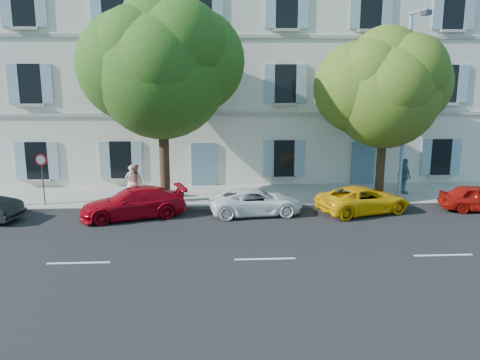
{
  "coord_description": "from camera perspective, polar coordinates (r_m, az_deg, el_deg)",
  "views": [
    {
      "loc": [
        -1.64,
        -18.37,
        5.67
      ],
      "look_at": [
        -0.48,
        2.0,
        1.4
      ],
      "focal_mm": 35.0,
      "sensor_mm": 36.0,
      "label": 1
    }
  ],
  "objects": [
    {
      "name": "pedestrian_b",
      "position": [
        22.92,
        -12.68,
        -0.2
      ],
      "size": [
        1.06,
        1.0,
        1.72
      ],
      "primitive_type": "imported",
      "rotation": [
        0.0,
        0.0,
        2.58
      ],
      "color": "tan",
      "rests_on": "sidewalk"
    },
    {
      "name": "tree_left",
      "position": [
        21.67,
        -9.55,
        12.72
      ],
      "size": [
        5.94,
        5.94,
        9.2
      ],
      "color": "#3A2819",
      "rests_on": "sidewalk"
    },
    {
      "name": "building",
      "position": [
        28.62,
        0.01,
        12.48
      ],
      "size": [
        28.0,
        7.0,
        12.0
      ],
      "primitive_type": "cube",
      "color": "beige",
      "rests_on": "ground"
    },
    {
      "name": "sidewalk",
      "position": [
        23.55,
        0.81,
        -1.92
      ],
      "size": [
        36.0,
        4.5,
        0.15
      ],
      "primitive_type": "cube",
      "color": "#A09E96",
      "rests_on": "ground"
    },
    {
      "name": "car_white_coupe",
      "position": [
        20.43,
        1.97,
        -2.66
      ],
      "size": [
        4.22,
        2.29,
        1.12
      ],
      "primitive_type": "imported",
      "rotation": [
        0.0,
        0.0,
        1.68
      ],
      "color": "white",
      "rests_on": "ground"
    },
    {
      "name": "pedestrian_c",
      "position": [
        24.95,
        19.38,
        0.46
      ],
      "size": [
        0.61,
        1.11,
        1.79
      ],
      "primitive_type": "imported",
      "rotation": [
        0.0,
        0.0,
        1.74
      ],
      "color": "#44717D",
      "rests_on": "sidewalk"
    },
    {
      "name": "tree_right",
      "position": [
        22.99,
        17.25,
        9.97
      ],
      "size": [
        5.04,
        5.04,
        7.77
      ],
      "color": "#3A2819",
      "rests_on": "sidewalk"
    },
    {
      "name": "pedestrian_a",
      "position": [
        23.15,
        -13.08,
        -0.22
      ],
      "size": [
        0.71,
        0.62,
        1.63
      ],
      "primitive_type": "imported",
      "rotation": [
        0.0,
        0.0,
        3.62
      ],
      "color": "white",
      "rests_on": "sidewalk"
    },
    {
      "name": "car_yellow_supercar",
      "position": [
        21.38,
        14.81,
        -2.34
      ],
      "size": [
        4.59,
        3.12,
        1.17
      ],
      "primitive_type": "imported",
      "rotation": [
        0.0,
        0.0,
        1.88
      ],
      "color": "#F7B60A",
      "rests_on": "ground"
    },
    {
      "name": "road_sign",
      "position": [
        22.98,
        -23.01,
        1.33
      ],
      "size": [
        0.55,
        0.09,
        2.37
      ],
      "color": "#383A3D",
      "rests_on": "sidewalk"
    },
    {
      "name": "kerb",
      "position": [
        21.45,
        1.23,
        -3.28
      ],
      "size": [
        36.0,
        0.16,
        0.16
      ],
      "primitive_type": "cube",
      "color": "#9E998E",
      "rests_on": "ground"
    },
    {
      "name": "car_red_coupe",
      "position": [
        20.43,
        -12.87,
        -2.73
      ],
      "size": [
        4.75,
        3.01,
        1.28
      ],
      "primitive_type": "imported",
      "rotation": [
        0.0,
        0.0,
        5.01
      ],
      "color": "#A30411",
      "rests_on": "ground"
    },
    {
      "name": "street_lamp",
      "position": [
        22.97,
        19.71,
        9.46
      ],
      "size": [
        0.31,
        1.82,
        8.55
      ],
      "color": "#7293BF",
      "rests_on": "sidewalk"
    },
    {
      "name": "ground",
      "position": [
        19.29,
        1.76,
        -5.27
      ],
      "size": [
        90.0,
        90.0,
        0.0
      ],
      "primitive_type": "plane",
      "color": "black"
    }
  ]
}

